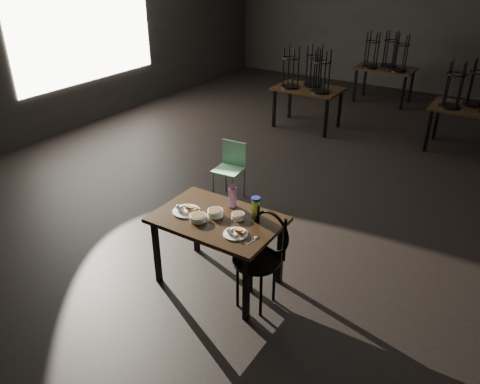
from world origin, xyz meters
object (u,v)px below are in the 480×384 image
Objects in this scene: main_table at (218,225)px; school_chair at (231,165)px; water_bottle at (256,206)px; bentwood_chair at (262,252)px; juice_carton at (232,196)px.

school_chair reaches higher than main_table.
main_table is at bearing -64.96° from school_chair.
bentwood_chair is (0.22, -0.25, -0.30)m from water_bottle.
school_chair is (-1.41, 1.62, -0.09)m from bentwood_chair.
juice_carton is at bearing 173.95° from water_bottle.
school_chair is (-0.91, 1.61, -0.21)m from main_table.
water_bottle is at bearing 145.15° from bentwood_chair.
main_table is at bearing -89.65° from juice_carton.
school_chair is at bearing 130.88° from water_bottle.
juice_carton is (-0.00, 0.26, 0.19)m from main_table.
juice_carton is 0.27× the size of bentwood_chair.
bentwood_chair is 1.21× the size of school_chair.
water_bottle is (0.28, -0.03, -0.02)m from juice_carton.
bentwood_chair is 2.15m from school_chair.
water_bottle is 0.21× the size of bentwood_chair.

